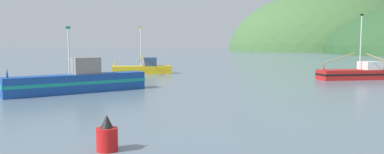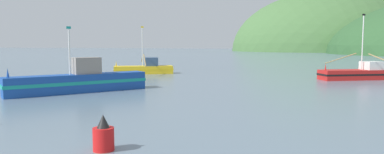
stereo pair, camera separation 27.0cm
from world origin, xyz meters
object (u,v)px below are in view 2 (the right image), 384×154
(fishing_boat_blue, at_px, (80,81))
(fishing_boat_red, at_px, (362,73))
(fishing_boat_yellow, at_px, (145,68))
(channel_buoy, at_px, (103,136))

(fishing_boat_blue, relative_size, fishing_boat_red, 0.72)
(fishing_boat_yellow, height_order, channel_buoy, fishing_boat_yellow)
(fishing_boat_red, relative_size, channel_buoy, 10.19)
(fishing_boat_red, bearing_deg, channel_buoy, 40.79)
(fishing_boat_red, bearing_deg, fishing_boat_yellow, -26.42)
(channel_buoy, bearing_deg, fishing_boat_red, 67.17)
(fishing_boat_red, distance_m, fishing_boat_yellow, 26.58)
(fishing_boat_red, xyz_separation_m, channel_buoy, (-13.51, -32.09, -0.14))
(fishing_boat_blue, relative_size, channel_buoy, 7.33)
(fishing_boat_blue, bearing_deg, channel_buoy, 75.62)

